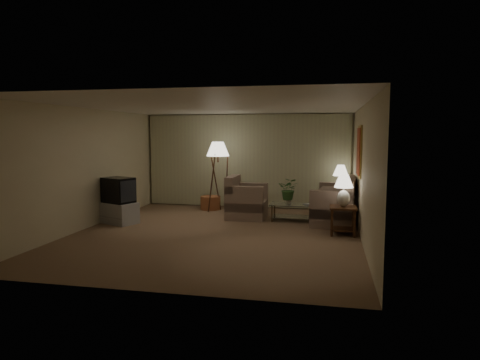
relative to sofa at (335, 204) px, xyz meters
name	(u,v)px	position (x,y,z in m)	size (l,w,h in m)	color
ground	(216,233)	(-2.50, -1.79, -0.43)	(7.00, 7.00, 0.00)	brown
room_shell	(233,149)	(-2.48, -0.28, 1.32)	(6.04, 7.02, 2.72)	beige
sofa	(335,204)	(0.00, 0.00, 0.00)	(2.12, 1.37, 0.85)	gray
armchair	(247,201)	(-2.18, 0.03, 0.00)	(1.00, 0.95, 0.84)	gray
side_table_near	(343,215)	(0.15, -1.35, -0.01)	(0.56, 0.56, 0.60)	#331C0E
side_table_far	(340,199)	(0.15, 1.11, -0.03)	(0.47, 0.39, 0.60)	#331C0E
table_lamp_near	(344,188)	(0.15, -1.35, 0.58)	(0.40, 0.40, 0.68)	silver
table_lamp_far	(341,176)	(0.15, 1.11, 0.59)	(0.41, 0.41, 0.71)	silver
coffee_table	(295,210)	(-0.96, -0.10, -0.15)	(1.20, 0.65, 0.41)	silver
tv_cabinet	(119,213)	(-5.05, -1.23, -0.18)	(1.00, 0.83, 0.50)	#A1A1A3
crt_tv	(118,190)	(-5.05, -1.23, 0.37)	(0.84, 0.73, 0.60)	black
floor_lamp	(218,175)	(-3.12, 0.76, 0.58)	(0.62, 0.62, 1.91)	#331C0E
ottoman	(210,203)	(-3.42, 1.04, -0.24)	(0.56, 0.56, 0.38)	#995934
vase	(289,201)	(-1.11, -0.10, 0.06)	(0.13, 0.13, 0.14)	white
flowers	(289,188)	(-1.11, -0.10, 0.39)	(0.48, 0.42, 0.54)	#38692F
book	(305,205)	(-0.71, -0.20, 0.00)	(0.17, 0.24, 0.02)	olive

